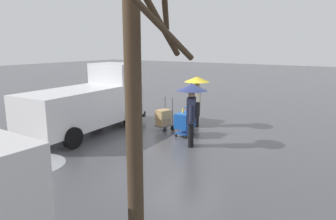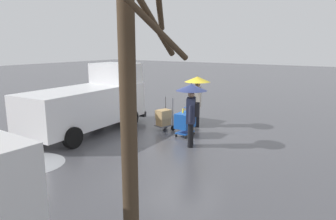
% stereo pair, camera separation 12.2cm
% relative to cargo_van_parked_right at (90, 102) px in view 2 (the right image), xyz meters
% --- Properties ---
extents(ground_plane, '(90.00, 90.00, 0.00)m').
position_rel_cargo_van_parked_right_xyz_m(ground_plane, '(-3.58, -1.16, -1.18)').
color(ground_plane, '#4C4C51').
extents(slush_patch_under_van, '(1.85, 1.85, 0.01)m').
position_rel_cargo_van_parked_right_xyz_m(slush_patch_under_van, '(-1.23, 3.45, -1.18)').
color(slush_patch_under_van, '#999BA0').
rests_on(slush_patch_under_van, ground).
extents(cargo_van_parked_right, '(2.42, 5.44, 2.60)m').
position_rel_cargo_van_parked_right_xyz_m(cargo_van_parked_right, '(0.00, 0.00, 0.00)').
color(cargo_van_parked_right, white).
rests_on(cargo_van_parked_right, ground).
extents(shopping_cart_vendor, '(0.58, 0.82, 1.04)m').
position_rel_cargo_van_parked_right_xyz_m(shopping_cart_vendor, '(-3.48, -1.46, -0.61)').
color(shopping_cart_vendor, '#1951B2').
rests_on(shopping_cart_vendor, ground).
extents(hand_dolly_boxes, '(0.67, 0.81, 1.32)m').
position_rel_cargo_van_parked_right_xyz_m(hand_dolly_boxes, '(-2.39, -1.63, -0.66)').
color(hand_dolly_boxes, '#515156').
rests_on(hand_dolly_boxes, ground).
extents(pedestrian_pink_side, '(1.04, 1.04, 2.15)m').
position_rel_cargo_van_parked_right_xyz_m(pedestrian_pink_side, '(-3.19, -2.91, 0.39)').
color(pedestrian_pink_side, black).
rests_on(pedestrian_pink_side, ground).
extents(pedestrian_black_side, '(1.04, 1.04, 2.15)m').
position_rel_cargo_van_parked_right_xyz_m(pedestrian_black_side, '(-4.25, -0.55, 0.39)').
color(pedestrian_black_side, black).
rests_on(pedestrian_black_side, ground).
extents(bare_tree_near, '(0.83, 1.34, 4.29)m').
position_rel_cargo_van_parked_right_xyz_m(bare_tree_near, '(-6.43, 5.12, 1.03)').
color(bare_tree_near, '#423323').
rests_on(bare_tree_near, ground).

